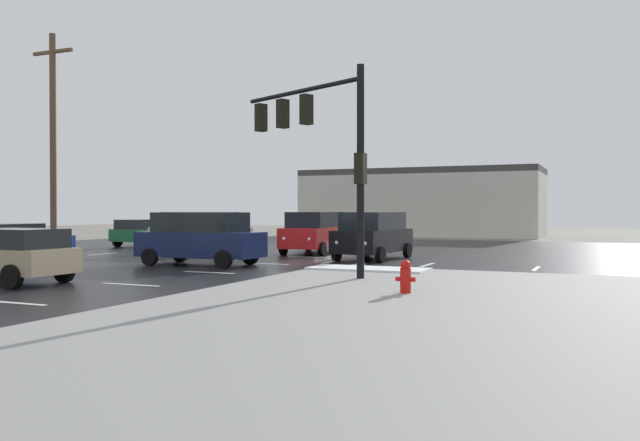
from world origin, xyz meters
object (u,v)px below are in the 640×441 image
suv_navy (200,237)px  sedan_tan (5,255)px  utility_pole_mid (53,141)px  suv_black (373,234)px  sedan_green (145,232)px  traffic_signal_mast (320,136)px  sedan_blue (16,242)px  suv_silver (200,232)px  fire_hydrant (405,276)px  suv_red (315,232)px

suv_navy → sedan_tan: size_ratio=1.06×
utility_pole_mid → suv_black: bearing=20.5°
sedan_green → utility_pole_mid: utility_pole_mid is taller
suv_black → utility_pole_mid: 14.71m
traffic_signal_mast → sedan_blue: bearing=23.0°
suv_black → sedan_green: 16.55m
suv_silver → utility_pole_mid: size_ratio=0.49×
sedan_green → utility_pole_mid: 10.85m
suv_black → sedan_tan: size_ratio=1.08×
fire_hydrant → utility_pole_mid: utility_pole_mid is taller
sedan_green → suv_silver: (6.94, -4.57, 0.24)m
suv_red → traffic_signal_mast: bearing=21.5°
fire_hydrant → suv_red: size_ratio=0.16×
suv_navy → sedan_tan: bearing=78.3°
sedan_green → sedan_tan: (9.26, -17.86, 0.00)m
traffic_signal_mast → suv_red: bearing=-40.0°
fire_hydrant → sedan_blue: (-17.35, 4.02, 0.32)m
fire_hydrant → sedan_blue: 17.81m
traffic_signal_mast → suv_black: (-1.05, 8.08, -3.34)m
suv_silver → sedan_tan: bearing=-78.6°
utility_pole_mid → fire_hydrant: bearing=-20.3°
suv_red → sedan_green: bearing=-103.7°
sedan_green → suv_red: bearing=-97.3°
sedan_blue → suv_silver: suv_silver is taller
sedan_blue → fire_hydrant: bearing=-106.9°
sedan_blue → suv_navy: suv_navy is taller
sedan_green → suv_navy: suv_navy is taller
traffic_signal_mast → fire_hydrant: 6.47m
suv_silver → fire_hydrant: bearing=-38.9°
sedan_green → sedan_tan: size_ratio=1.01×
sedan_green → utility_pole_mid: bearing=-161.7°
fire_hydrant → suv_navy: (-9.90, 6.01, 0.55)m
suv_black → suv_red: (-3.88, 2.50, 0.00)m
fire_hydrant → sedan_blue: bearing=167.0°
sedan_blue → sedan_green: (-3.35, 12.26, 0.00)m
traffic_signal_mast → sedan_blue: 14.05m
fire_hydrant → suv_black: 12.59m
traffic_signal_mast → suv_silver: bearing=-14.3°
sedan_green → suv_navy: bearing=-130.6°
suv_red → sedan_tan: (-2.73, -15.70, -0.24)m
suv_silver → traffic_signal_mast: bearing=-37.8°
suv_red → sedan_tan: suv_red is taller
traffic_signal_mast → suv_black: bearing=-57.6°
sedan_blue → utility_pole_mid: utility_pole_mid is taller
sedan_tan → fire_hydrant: bearing=-171.0°
traffic_signal_mast → suv_black: traffic_signal_mast is taller
suv_navy → suv_silver: 6.89m
suv_red → sedan_tan: bearing=-13.3°
traffic_signal_mast → suv_black: size_ratio=1.26×
traffic_signal_mast → suv_red: (-4.93, 10.59, -3.34)m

